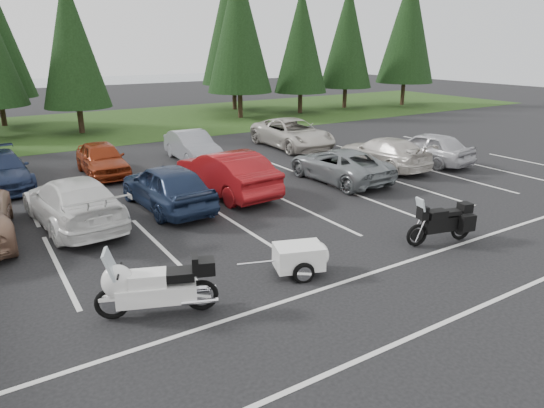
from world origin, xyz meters
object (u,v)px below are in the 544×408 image
(car_far_1, at_px, (1,170))
(touring_motorcycle, at_px, (156,281))
(car_near_5, at_px, (226,173))
(cargo_trailer, at_px, (299,260))
(car_near_4, at_px, (167,186))
(car_near_8, at_px, (427,147))
(adventure_motorcycle, at_px, (441,219))
(car_far_3, at_px, (192,146))
(car_far_4, at_px, (292,134))
(car_near_6, at_px, (339,165))
(car_near_3, at_px, (73,202))
(car_near_7, at_px, (383,153))
(car_far_2, at_px, (102,159))

(car_far_1, distance_m, touring_motorcycle, 12.83)
(car_near_5, relative_size, cargo_trailer, 2.98)
(car_near_4, distance_m, car_far_1, 7.65)
(car_near_8, relative_size, adventure_motorcycle, 1.86)
(car_far_3, height_order, car_far_4, car_far_4)
(car_near_4, height_order, car_far_4, car_near_4)
(car_near_6, bearing_deg, car_near_3, -3.40)
(car_far_3, height_order, adventure_motorcycle, adventure_motorcycle)
(touring_motorcycle, bearing_deg, cargo_trailer, 20.83)
(car_far_4, distance_m, cargo_trailer, 15.62)
(car_near_5, bearing_deg, car_far_4, -145.09)
(car_near_4, height_order, cargo_trailer, car_near_4)
(car_near_6, relative_size, car_far_1, 1.02)
(car_near_7, bearing_deg, car_near_5, -2.21)
(adventure_motorcycle, bearing_deg, touring_motorcycle, -170.63)
(car_near_3, distance_m, car_near_6, 10.49)
(car_near_3, height_order, adventure_motorcycle, car_near_3)
(car_near_3, distance_m, car_near_4, 3.09)
(car_near_5, distance_m, car_far_3, 5.91)
(car_near_4, distance_m, car_near_6, 7.40)
(car_far_2, xyz_separation_m, car_far_4, (10.39, 0.42, 0.07))
(touring_motorcycle, distance_m, adventure_motorcycle, 8.25)
(touring_motorcycle, height_order, cargo_trailer, touring_motorcycle)
(car_near_8, bearing_deg, cargo_trailer, 22.52)
(car_near_6, distance_m, touring_motorcycle, 11.88)
(car_near_4, relative_size, car_near_8, 1.06)
(car_near_6, relative_size, touring_motorcycle, 1.73)
(car_near_6, xyz_separation_m, car_far_3, (-3.74, 6.65, 0.04))
(car_near_8, height_order, adventure_motorcycle, car_near_8)
(cargo_trailer, bearing_deg, car_near_7, 54.56)
(car_near_8, relative_size, cargo_trailer, 2.61)
(car_far_2, distance_m, car_far_3, 4.43)
(car_near_4, relative_size, car_near_5, 0.93)
(car_far_3, bearing_deg, car_near_8, -31.82)
(car_near_8, xyz_separation_m, adventure_motorcycle, (-7.53, -6.99, -0.03))
(car_far_1, xyz_separation_m, car_far_3, (8.32, 0.20, 0.03))
(car_near_4, height_order, car_far_1, car_near_4)
(car_near_5, height_order, car_near_6, car_near_5)
(car_far_1, bearing_deg, car_near_7, -23.55)
(car_near_5, relative_size, car_near_7, 1.04)
(car_far_3, bearing_deg, car_far_4, 3.01)
(car_far_1, bearing_deg, cargo_trailer, -69.08)
(car_near_4, bearing_deg, car_far_2, -85.96)
(car_near_5, xyz_separation_m, car_far_1, (-7.20, 5.61, -0.14))
(car_far_2, bearing_deg, adventure_motorcycle, -63.06)
(car_near_6, bearing_deg, cargo_trailer, 42.70)
(car_near_3, xyz_separation_m, car_near_7, (13.64, 0.27, -0.07))
(car_near_7, relative_size, car_far_4, 0.86)
(car_near_5, height_order, car_far_3, car_near_5)
(car_near_7, bearing_deg, car_near_6, 10.99)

